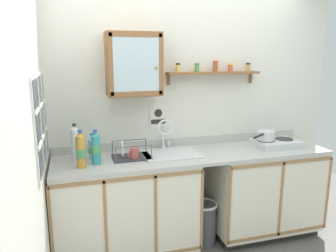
% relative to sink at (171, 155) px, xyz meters
% --- Properties ---
extents(back_wall, '(3.23, 0.07, 2.54)m').
position_rel_sink_xyz_m(back_wall, '(0.23, 0.29, 0.37)').
color(back_wall, silver).
rests_on(back_wall, ground).
extents(side_wall_left, '(0.05, 3.51, 2.54)m').
position_rel_sink_xyz_m(side_wall_left, '(-1.11, -0.69, 0.36)').
color(side_wall_left, silver).
rests_on(side_wall_left, ground).
extents(lower_cabinet_run, '(1.27, 0.61, 0.89)m').
position_rel_sink_xyz_m(lower_cabinet_run, '(-0.44, -0.04, -0.46)').
color(lower_cabinet_run, black).
rests_on(lower_cabinet_run, ground).
extents(lower_cabinet_run_right, '(1.10, 0.61, 0.89)m').
position_rel_sink_xyz_m(lower_cabinet_run_right, '(0.99, -0.04, -0.46)').
color(lower_cabinet_run_right, black).
rests_on(lower_cabinet_run_right, ground).
extents(countertop, '(2.59, 0.63, 0.03)m').
position_rel_sink_xyz_m(countertop, '(0.23, -0.04, -0.00)').
color(countertop, '#B2B2AD').
rests_on(countertop, lower_cabinet_run).
extents(backsplash, '(2.59, 0.02, 0.08)m').
position_rel_sink_xyz_m(backsplash, '(0.23, 0.25, 0.05)').
color(backsplash, '#B2B2AD').
rests_on(backsplash, countertop).
extents(sink, '(0.51, 0.44, 0.41)m').
position_rel_sink_xyz_m(sink, '(0.00, 0.00, 0.00)').
color(sink, silver).
rests_on(sink, countertop).
extents(hot_plate_stove, '(0.44, 0.30, 0.07)m').
position_rel_sink_xyz_m(hot_plate_stove, '(1.09, -0.05, 0.05)').
color(hot_plate_stove, silver).
rests_on(hot_plate_stove, countertop).
extents(saucepan, '(0.32, 0.25, 0.09)m').
position_rel_sink_xyz_m(saucepan, '(0.98, -0.03, 0.13)').
color(saucepan, silver).
rests_on(saucepan, hot_plate_stove).
extents(bottle_water_blue_0, '(0.08, 0.08, 0.23)m').
position_rel_sink_xyz_m(bottle_water_blue_0, '(-0.70, 0.04, 0.12)').
color(bottle_water_blue_0, '#8CB7E0').
rests_on(bottle_water_blue_0, countertop).
extents(bottle_opaque_white_1, '(0.07, 0.07, 0.33)m').
position_rel_sink_xyz_m(bottle_opaque_white_1, '(-0.85, 0.04, 0.17)').
color(bottle_opaque_white_1, white).
rests_on(bottle_opaque_white_1, countertop).
extents(bottle_juice_amber_2, '(0.08, 0.08, 0.32)m').
position_rel_sink_xyz_m(bottle_juice_amber_2, '(-0.81, -0.15, 0.16)').
color(bottle_juice_amber_2, gold).
rests_on(bottle_juice_amber_2, countertop).
extents(bottle_detergent_teal_3, '(0.08, 0.08, 0.30)m').
position_rel_sink_xyz_m(bottle_detergent_teal_3, '(-0.68, -0.10, 0.15)').
color(bottle_detergent_teal_3, teal).
rests_on(bottle_detergent_teal_3, countertop).
extents(dish_rack, '(0.34, 0.25, 0.17)m').
position_rel_sink_xyz_m(dish_rack, '(-0.38, -0.02, 0.04)').
color(dish_rack, '#333338').
rests_on(dish_rack, countertop).
extents(mug, '(0.11, 0.08, 0.10)m').
position_rel_sink_xyz_m(mug, '(-0.35, -0.07, 0.07)').
color(mug, '#B24C47').
rests_on(mug, countertop).
extents(wall_cabinet, '(0.48, 0.29, 0.56)m').
position_rel_sink_xyz_m(wall_cabinet, '(-0.31, 0.13, 0.83)').
color(wall_cabinet, brown).
extents(spice_shelf, '(0.95, 0.14, 0.23)m').
position_rel_sink_xyz_m(spice_shelf, '(0.50, 0.19, 0.75)').
color(spice_shelf, brown).
extents(warning_sign, '(0.17, 0.01, 0.24)m').
position_rel_sink_xyz_m(warning_sign, '(-0.05, 0.26, 0.33)').
color(warning_sign, silver).
extents(window, '(0.03, 0.79, 0.68)m').
position_rel_sink_xyz_m(window, '(-1.08, -0.31, 0.44)').
color(window, '#262D38').
extents(trash_bin, '(0.26, 0.26, 0.42)m').
position_rel_sink_xyz_m(trash_bin, '(0.32, -0.09, -0.69)').
color(trash_bin, '#4C4C51').
rests_on(trash_bin, ground).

